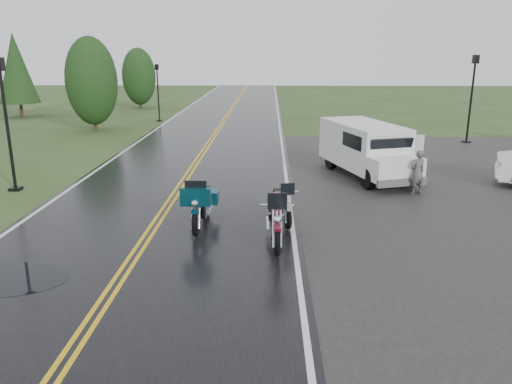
# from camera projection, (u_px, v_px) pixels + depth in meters

# --- Properties ---
(ground) EXTENTS (120.00, 120.00, 0.00)m
(ground) POSITION_uv_depth(u_px,v_px,m) (137.00, 254.00, 11.90)
(ground) COLOR #2D471E
(ground) RESTS_ON ground
(road) EXTENTS (8.00, 100.00, 0.04)m
(road) POSITION_uv_depth(u_px,v_px,m) (196.00, 163.00, 21.52)
(road) COLOR black
(road) RESTS_ON ground
(parking_pad) EXTENTS (14.00, 24.00, 0.03)m
(parking_pad) POSITION_uv_depth(u_px,v_px,m) (507.00, 198.00, 16.42)
(parking_pad) COLOR black
(parking_pad) RESTS_ON ground
(motorcycle_red) EXTENTS (0.98, 2.51, 1.47)m
(motorcycle_red) POSITION_uv_depth(u_px,v_px,m) (277.00, 228.00, 11.50)
(motorcycle_red) COLOR #570917
(motorcycle_red) RESTS_ON ground
(motorcycle_teal) EXTENTS (0.93, 2.48, 1.46)m
(motorcycle_teal) POSITION_uv_depth(u_px,v_px,m) (196.00, 211.00, 12.73)
(motorcycle_teal) COLOR #053037
(motorcycle_teal) RESTS_ON ground
(motorcycle_silver) EXTENTS (1.13, 2.20, 1.24)m
(motorcycle_silver) POSITION_uv_depth(u_px,v_px,m) (288.00, 209.00, 13.26)
(motorcycle_silver) COLOR #94979B
(motorcycle_silver) RESTS_ON ground
(van_white) EXTENTS (3.43, 5.61, 2.07)m
(van_white) POSITION_uv_depth(u_px,v_px,m) (369.00, 161.00, 17.14)
(van_white) COLOR white
(van_white) RESTS_ON ground
(person_at_van) EXTENTS (0.64, 0.54, 1.50)m
(person_at_van) POSITION_uv_depth(u_px,v_px,m) (417.00, 173.00, 16.64)
(person_at_van) COLOR #56545A
(person_at_van) RESTS_ON ground
(lamp_post_near_left) EXTENTS (0.39, 0.39, 4.53)m
(lamp_post_near_left) POSITION_uv_depth(u_px,v_px,m) (7.00, 125.00, 16.75)
(lamp_post_near_left) COLOR black
(lamp_post_near_left) RESTS_ON ground
(lamp_post_far_left) EXTENTS (0.33, 0.33, 3.86)m
(lamp_post_far_left) POSITION_uv_depth(u_px,v_px,m) (158.00, 93.00, 33.80)
(lamp_post_far_left) COLOR black
(lamp_post_far_left) RESTS_ON ground
(lamp_post_far_right) EXTENTS (0.39, 0.39, 4.54)m
(lamp_post_far_right) POSITION_uv_depth(u_px,v_px,m) (471.00, 99.00, 25.67)
(lamp_post_far_right) COLOR black
(lamp_post_far_right) RESTS_ON ground
(tree_left_mid) EXTENTS (3.03, 3.03, 4.73)m
(tree_left_mid) POSITION_uv_depth(u_px,v_px,m) (92.00, 91.00, 29.79)
(tree_left_mid) COLOR #1E3D19
(tree_left_mid) RESTS_ON ground
(tree_left_far) EXTENTS (2.75, 2.75, 4.22)m
(tree_left_far) POSITION_uv_depth(u_px,v_px,m) (139.00, 83.00, 41.45)
(tree_left_far) COLOR #1E3D19
(tree_left_far) RESTS_ON ground
(pine_left_far) EXTENTS (2.79, 2.79, 5.80)m
(pine_left_far) POSITION_uv_depth(u_px,v_px,m) (17.00, 76.00, 35.79)
(pine_left_far) COLOR #1E3D19
(pine_left_far) RESTS_ON ground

